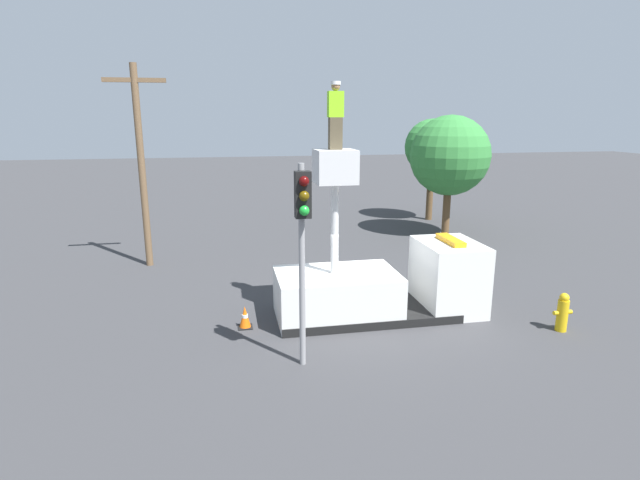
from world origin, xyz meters
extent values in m
plane|color=#38383A|center=(0.00, 0.00, 0.00)|extent=(120.00, 120.00, 0.00)
cube|color=black|center=(0.00, 0.00, 0.12)|extent=(5.13, 2.26, 0.24)
cube|color=silver|center=(-0.84, 0.00, 0.68)|extent=(3.45, 2.20, 1.36)
cube|color=silver|center=(2.57, 0.00, 1.04)|extent=(1.68, 2.20, 2.08)
cube|color=black|center=(3.42, 0.00, 1.46)|extent=(0.03, 1.87, 0.83)
cube|color=orange|center=(2.57, 0.00, 2.15)|extent=(0.36, 1.32, 0.14)
cylinder|color=silver|center=(-0.92, 0.00, 2.68)|extent=(0.22, 0.22, 2.66)
cube|color=silver|center=(-0.92, 0.00, 4.36)|extent=(1.08, 1.08, 0.90)
cube|color=brown|center=(-0.92, 0.00, 5.23)|extent=(0.34, 0.26, 0.84)
cube|color=#8CEA1E|center=(-0.92, 0.00, 5.98)|extent=(0.40, 0.26, 0.66)
sphere|color=#9E704C|center=(-0.92, 0.00, 6.43)|extent=(0.23, 0.23, 0.23)
cylinder|color=white|center=(-0.92, 0.00, 6.51)|extent=(0.26, 0.26, 0.09)
cylinder|color=gray|center=(-2.25, -2.57, 2.35)|extent=(0.14, 0.14, 4.71)
cube|color=black|center=(-2.25, -2.78, 4.06)|extent=(0.34, 0.28, 1.00)
sphere|color=#490707|center=(-2.25, -2.97, 4.37)|extent=(0.22, 0.22, 0.22)
sphere|color=#503C07|center=(-2.25, -2.97, 4.06)|extent=(0.22, 0.22, 0.22)
sphere|color=green|center=(-2.25, -2.97, 3.75)|extent=(0.22, 0.22, 0.22)
cylinder|color=gold|center=(4.95, -2.06, 0.44)|extent=(0.29, 0.29, 0.88)
sphere|color=gold|center=(4.95, -2.06, 0.95)|extent=(0.25, 0.25, 0.25)
cylinder|color=gold|center=(4.74, -2.06, 0.53)|extent=(0.12, 0.12, 0.12)
cylinder|color=gold|center=(5.16, -2.06, 0.53)|extent=(0.12, 0.12, 0.12)
cube|color=black|center=(-3.48, -0.22, 0.01)|extent=(0.39, 0.39, 0.03)
cone|color=orange|center=(-3.48, -0.22, 0.31)|extent=(0.33, 0.33, 0.62)
cylinder|color=white|center=(-3.48, -0.22, 0.34)|extent=(0.17, 0.17, 0.09)
cylinder|color=brown|center=(7.40, 12.79, 1.51)|extent=(0.36, 0.36, 3.01)
sphere|color=#337F38|center=(7.40, 12.79, 4.06)|extent=(3.00, 3.00, 3.00)
cylinder|color=brown|center=(6.69, 9.08, 1.27)|extent=(0.36, 0.36, 2.54)
sphere|color=#337F38|center=(6.69, 9.08, 3.87)|extent=(3.78, 3.78, 3.78)
cylinder|color=brown|center=(-6.88, 6.52, 3.77)|extent=(0.26, 0.26, 7.54)
cube|color=brown|center=(-6.88, 6.52, 6.94)|extent=(2.20, 0.16, 0.16)
camera|label=1|loc=(-3.89, -13.18, 5.68)|focal=28.00mm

